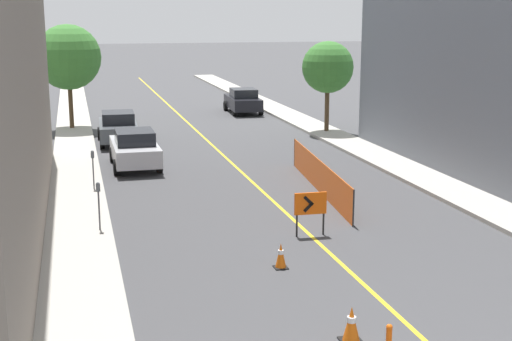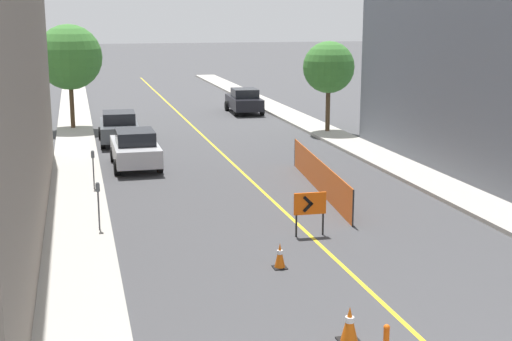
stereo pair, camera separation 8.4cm
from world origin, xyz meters
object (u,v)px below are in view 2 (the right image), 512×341
Objects in this scene: parked_car_curb_mid at (119,127)px; parking_meter_far_curb at (93,162)px; traffic_cone_second at (349,324)px; arrow_barricade_primary at (310,206)px; parked_car_curb_far at (244,101)px; parking_meter_near_curb at (98,196)px; street_tree_right_near at (329,67)px; parked_car_curb_near at (135,148)px; street_tree_left_near at (69,57)px; traffic_cone_third at (280,256)px.

parked_car_curb_mid reaches higher than parking_meter_far_curb.
parked_car_curb_mid is at bearing 97.26° from traffic_cone_second.
parked_car_curb_mid is (-4.37, 16.60, -0.11)m from arrow_barricade_primary.
parked_car_curb_far is 3.10× the size of parking_meter_near_curb.
parked_car_curb_mid is 0.99× the size of parked_car_curb_far.
street_tree_right_near is (8.04, 23.54, 3.15)m from traffic_cone_second.
parked_car_curb_near and parked_car_curb_far have the same top height.
parking_meter_far_curb is at bearing 108.44° from traffic_cone_second.
parked_car_curb_mid is at bearing 92.49° from parked_car_curb_near.
parking_meter_far_curb is at bearing -96.83° from parked_car_curb_mid.
traffic_cone_second is at bearing -100.02° from arrow_barricade_primary.
street_tree_right_near is at bearing 29.46° from parked_car_curb_near.
arrow_barricade_primary is 17.17m from parked_car_curb_mid.
parked_car_curb_near is 11.36m from street_tree_left_near.
parked_car_curb_near is (-4.07, 10.72, -0.11)m from arrow_barricade_primary.
parked_car_curb_far is 9.59m from street_tree_right_near.
street_tree_left_near reaches higher than street_tree_right_near.
parked_car_curb_far is at bearing 60.89° from parked_car_curb_near.
parked_car_curb_near is at bearing 100.80° from traffic_cone_third.
parked_car_curb_far reaches higher than parking_meter_far_curb.
traffic_cone_third is 19.17m from parked_car_curb_mid.
arrow_barricade_primary is at bearing -73.30° from parked_car_curb_mid.
parking_meter_near_curb is (-4.31, 4.04, 0.81)m from traffic_cone_third.
parked_car_curb_near reaches higher than traffic_cone_third.
parked_car_curb_near is at bearing -150.13° from street_tree_right_near.
street_tree_right_near is at bearing 3.35° from parked_car_curb_mid.
street_tree_right_near is at bearing 71.16° from traffic_cone_second.
parking_meter_far_curb is at bearing 90.00° from parking_meter_near_curb.
parked_car_curb_near is 17.10m from parked_car_curb_far.
traffic_cone_second is 23.47m from parked_car_curb_mid.
traffic_cone_second is at bearing -80.79° from parked_car_curb_mid.
traffic_cone_third is 0.15× the size of parked_car_curb_near.
parked_car_curb_near is 0.98× the size of parked_car_curb_far.
parked_car_curb_mid is at bearing 81.22° from parking_meter_far_curb.
arrow_barricade_primary is 8.98m from parking_meter_far_curb.
parking_meter_far_curb is 0.30× the size of street_tree_right_near.
street_tree_right_near reaches higher than traffic_cone_second.
traffic_cone_second is at bearing -71.56° from parking_meter_far_curb.
parking_meter_far_curb reaches higher than traffic_cone_third.
parked_car_curb_mid is 3.08× the size of parking_meter_near_curb.
traffic_cone_third is at bearing -78.06° from street_tree_left_near.
street_tree_right_near is (2.49, -8.85, 2.71)m from parked_car_curb_far.
parking_meter_near_curb is at bearing -109.75° from parked_car_curb_far.
street_tree_right_near is (12.52, 10.10, 2.38)m from parking_meter_far_curb.
street_tree_left_near is at bearing 102.92° from parked_car_curb_near.
parked_car_curb_mid is (-2.79, 18.96, 0.47)m from traffic_cone_third.
traffic_cone_third is 24.50m from street_tree_left_near.
traffic_cone_third is 28.66m from parked_car_curb_far.
parked_car_curb_far is 0.78× the size of street_tree_left_near.
parked_car_curb_near is 9.23m from parking_meter_near_curb.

